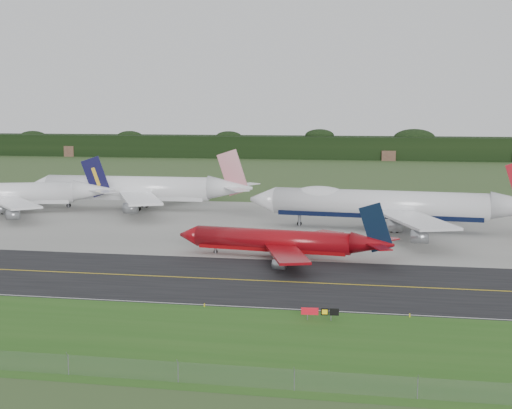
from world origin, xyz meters
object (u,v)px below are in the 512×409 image
object	(u,v)px
jet_red_737	(284,242)
taxiway_sign	(320,312)
jet_ba_747	(390,205)
jet_navy_gold	(6,194)
jet_star_tail	(139,189)

from	to	relation	value
jet_red_737	taxiway_sign	bearing A→B (deg)	-75.20
jet_ba_747	taxiway_sign	bearing A→B (deg)	-97.48
jet_navy_gold	taxiway_sign	size ratio (longest dim) A/B	11.36
jet_ba_747	jet_star_tail	bearing A→B (deg)	162.03
jet_red_737	taxiway_sign	size ratio (longest dim) A/B	8.33
jet_red_737	jet_star_tail	size ratio (longest dim) A/B	0.65
jet_navy_gold	jet_ba_747	bearing A→B (deg)	-5.33
jet_navy_gold	taxiway_sign	distance (m)	122.57
jet_ba_747	jet_navy_gold	xyz separation A→B (m)	(-100.52, 9.38, -0.90)
jet_ba_747	jet_red_737	world-z (taller)	jet_ba_747
jet_star_tail	jet_navy_gold	bearing A→B (deg)	-159.17
jet_star_tail	taxiway_sign	world-z (taller)	jet_star_tail
taxiway_sign	jet_red_737	bearing A→B (deg)	104.80
taxiway_sign	jet_star_tail	bearing A→B (deg)	121.53
jet_star_tail	taxiway_sign	size ratio (longest dim) A/B	12.78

